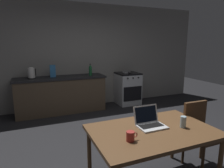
{
  "coord_description": "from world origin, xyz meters",
  "views": [
    {
      "loc": [
        -1.32,
        -2.55,
        1.67
      ],
      "look_at": [
        0.14,
        0.94,
        0.9
      ],
      "focal_mm": 31.78,
      "sensor_mm": 36.0,
      "label": 1
    }
  ],
  "objects_px": {
    "bottle": "(90,70)",
    "cereal_box": "(53,71)",
    "electric_kettle": "(31,73)",
    "frying_pan": "(127,72)",
    "drinking_glass": "(183,122)",
    "dining_table": "(153,135)",
    "laptop": "(150,122)",
    "chair": "(199,130)",
    "stove_oven": "(128,88)",
    "coffee_mug": "(130,136)"
  },
  "relations": [
    {
      "from": "bottle",
      "to": "cereal_box",
      "type": "height_order",
      "value": "cereal_box"
    },
    {
      "from": "electric_kettle",
      "to": "frying_pan",
      "type": "distance_m",
      "value": 2.43
    },
    {
      "from": "electric_kettle",
      "to": "drinking_glass",
      "type": "bearing_deg",
      "value": -64.06
    },
    {
      "from": "dining_table",
      "to": "laptop",
      "type": "height_order",
      "value": "laptop"
    },
    {
      "from": "chair",
      "to": "cereal_box",
      "type": "relative_size",
      "value": 3.02
    },
    {
      "from": "drinking_glass",
      "to": "dining_table",
      "type": "bearing_deg",
      "value": 167.43
    },
    {
      "from": "bottle",
      "to": "frying_pan",
      "type": "relative_size",
      "value": 0.74
    },
    {
      "from": "electric_kettle",
      "to": "stove_oven",
      "type": "bearing_deg",
      "value": -0.06
    },
    {
      "from": "electric_kettle",
      "to": "cereal_box",
      "type": "height_order",
      "value": "cereal_box"
    },
    {
      "from": "laptop",
      "to": "electric_kettle",
      "type": "height_order",
      "value": "electric_kettle"
    },
    {
      "from": "frying_pan",
      "to": "chair",
      "type": "bearing_deg",
      "value": -97.33
    },
    {
      "from": "laptop",
      "to": "coffee_mug",
      "type": "relative_size",
      "value": 2.62
    },
    {
      "from": "laptop",
      "to": "coffee_mug",
      "type": "xyz_separation_m",
      "value": [
        -0.38,
        -0.23,
        0.01
      ]
    },
    {
      "from": "cereal_box",
      "to": "chair",
      "type": "bearing_deg",
      "value": -62.44
    },
    {
      "from": "electric_kettle",
      "to": "coffee_mug",
      "type": "bearing_deg",
      "value": -75.53
    },
    {
      "from": "electric_kettle",
      "to": "cereal_box",
      "type": "bearing_deg",
      "value": 2.41
    },
    {
      "from": "stove_oven",
      "to": "frying_pan",
      "type": "relative_size",
      "value": 2.25
    },
    {
      "from": "drinking_glass",
      "to": "chair",
      "type": "bearing_deg",
      "value": 22.42
    },
    {
      "from": "chair",
      "to": "coffee_mug",
      "type": "height_order",
      "value": "chair"
    },
    {
      "from": "laptop",
      "to": "frying_pan",
      "type": "bearing_deg",
      "value": 54.66
    },
    {
      "from": "bottle",
      "to": "coffee_mug",
      "type": "height_order",
      "value": "bottle"
    },
    {
      "from": "stove_oven",
      "to": "electric_kettle",
      "type": "height_order",
      "value": "electric_kettle"
    },
    {
      "from": "stove_oven",
      "to": "bottle",
      "type": "relative_size",
      "value": 3.03
    },
    {
      "from": "drinking_glass",
      "to": "cereal_box",
      "type": "bearing_deg",
      "value": 108.56
    },
    {
      "from": "electric_kettle",
      "to": "bottle",
      "type": "distance_m",
      "value": 1.39
    },
    {
      "from": "chair",
      "to": "bottle",
      "type": "height_order",
      "value": "bottle"
    },
    {
      "from": "laptop",
      "to": "stove_oven",
      "type": "bearing_deg",
      "value": 54.01
    },
    {
      "from": "electric_kettle",
      "to": "frying_pan",
      "type": "height_order",
      "value": "electric_kettle"
    },
    {
      "from": "electric_kettle",
      "to": "bottle",
      "type": "bearing_deg",
      "value": -2.06
    },
    {
      "from": "laptop",
      "to": "bottle",
      "type": "distance_m",
      "value": 2.99
    },
    {
      "from": "stove_oven",
      "to": "cereal_box",
      "type": "height_order",
      "value": "cereal_box"
    },
    {
      "from": "laptop",
      "to": "dining_table",
      "type": "bearing_deg",
      "value": -116.85
    },
    {
      "from": "electric_kettle",
      "to": "cereal_box",
      "type": "xyz_separation_m",
      "value": [
        0.47,
        0.02,
        0.02
      ]
    },
    {
      "from": "stove_oven",
      "to": "electric_kettle",
      "type": "distance_m",
      "value": 2.55
    },
    {
      "from": "chair",
      "to": "coffee_mug",
      "type": "relative_size",
      "value": 7.29
    },
    {
      "from": "frying_pan",
      "to": "drinking_glass",
      "type": "distance_m",
      "value": 3.29
    },
    {
      "from": "dining_table",
      "to": "cereal_box",
      "type": "height_order",
      "value": "cereal_box"
    },
    {
      "from": "drinking_glass",
      "to": "cereal_box",
      "type": "height_order",
      "value": "cereal_box"
    },
    {
      "from": "bottle",
      "to": "dining_table",
      "type": "bearing_deg",
      "value": -93.53
    },
    {
      "from": "bottle",
      "to": "coffee_mug",
      "type": "distance_m",
      "value": 3.26
    },
    {
      "from": "chair",
      "to": "frying_pan",
      "type": "height_order",
      "value": "frying_pan"
    },
    {
      "from": "chair",
      "to": "bottle",
      "type": "distance_m",
      "value": 3.06
    },
    {
      "from": "bottle",
      "to": "coffee_mug",
      "type": "bearing_deg",
      "value": -99.67
    },
    {
      "from": "bottle",
      "to": "stove_oven",
      "type": "bearing_deg",
      "value": 2.49
    },
    {
      "from": "stove_oven",
      "to": "dining_table",
      "type": "relative_size",
      "value": 0.64
    },
    {
      "from": "dining_table",
      "to": "frying_pan",
      "type": "xyz_separation_m",
      "value": [
        1.23,
        3.09,
        0.25
      ]
    },
    {
      "from": "frying_pan",
      "to": "cereal_box",
      "type": "distance_m",
      "value": 1.96
    },
    {
      "from": "chair",
      "to": "drinking_glass",
      "type": "xyz_separation_m",
      "value": [
        -0.49,
        -0.2,
        0.27
      ]
    },
    {
      "from": "cereal_box",
      "to": "dining_table",
      "type": "bearing_deg",
      "value": -77.02
    },
    {
      "from": "chair",
      "to": "laptop",
      "type": "bearing_deg",
      "value": 175.43
    }
  ]
}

